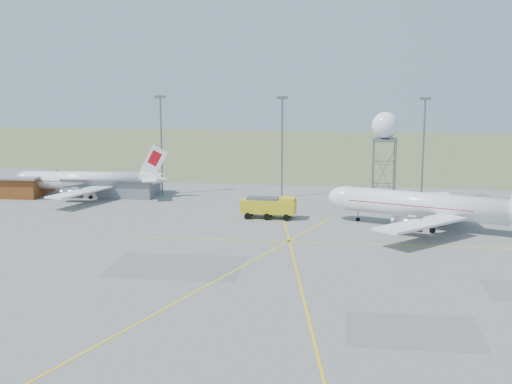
# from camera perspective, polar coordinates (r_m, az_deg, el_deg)

# --- Properties ---
(ground) EXTENTS (400.00, 400.00, 0.00)m
(ground) POSITION_cam_1_polar(r_m,az_deg,el_deg) (81.65, 5.04, -9.43)
(ground) COLOR gray
(ground) RESTS_ON ground
(grass_strip) EXTENTS (400.00, 120.00, 0.03)m
(grass_strip) POSITION_cam_1_polar(r_m,az_deg,el_deg) (218.47, 6.39, 3.26)
(grass_strip) COLOR #576D3C
(grass_strip) RESTS_ON ground
(building_grey) EXTENTS (19.00, 10.00, 3.90)m
(building_grey) POSITION_cam_1_polar(r_m,az_deg,el_deg) (150.68, -11.38, 0.52)
(building_grey) COLOR gray
(building_grey) RESTS_ON ground
(mast_a) EXTENTS (2.20, 0.50, 20.50)m
(mast_a) POSITION_cam_1_polar(r_m,az_deg,el_deg) (148.32, -7.60, 4.42)
(mast_a) COLOR slate
(mast_a) RESTS_ON ground
(mast_b) EXTENTS (2.20, 0.50, 20.50)m
(mast_b) POSITION_cam_1_polar(r_m,az_deg,el_deg) (144.07, 2.10, 4.32)
(mast_b) COLOR slate
(mast_b) RESTS_ON ground
(mast_c) EXTENTS (2.20, 0.50, 20.50)m
(mast_c) POSITION_cam_1_polar(r_m,az_deg,el_deg) (144.39, 13.26, 4.06)
(mast_c) COLOR slate
(mast_c) RESTS_ON ground
(airliner_main) EXTENTS (36.07, 34.00, 12.58)m
(airliner_main) POSITION_cam_1_polar(r_m,az_deg,el_deg) (121.43, 13.63, -1.10)
(airliner_main) COLOR white
(airliner_main) RESTS_ON ground
(airliner_far) EXTENTS (31.86, 30.90, 10.83)m
(airliner_far) POSITION_cam_1_polar(r_m,az_deg,el_deg) (149.40, -13.34, 0.88)
(airliner_far) COLOR white
(airliner_far) RESTS_ON ground
(radar_tower) EXTENTS (5.01, 5.01, 18.15)m
(radar_tower) POSITION_cam_1_polar(r_m,az_deg,el_deg) (136.08, 10.22, 2.99)
(radar_tower) COLOR slate
(radar_tower) RESTS_ON ground
(fire_truck) EXTENTS (9.84, 4.41, 3.86)m
(fire_truck) POSITION_cam_1_polar(r_m,az_deg,el_deg) (126.18, 1.13, -1.28)
(fire_truck) COLOR gold
(fire_truck) RESTS_ON ground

